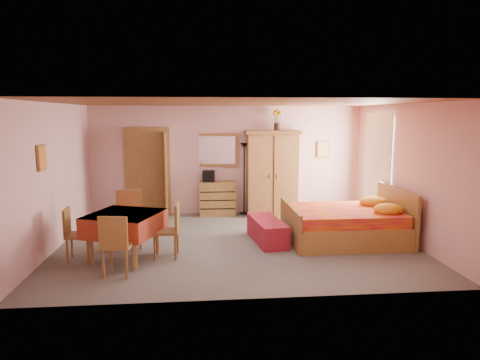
{
  "coord_description": "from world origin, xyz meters",
  "views": [
    {
      "loc": [
        -0.65,
        -7.77,
        2.39
      ],
      "look_at": [
        0.1,
        0.3,
        1.15
      ],
      "focal_mm": 32.0,
      "sensor_mm": 36.0,
      "label": 1
    }
  ],
  "objects": [
    {
      "name": "ceiling",
      "position": [
        0.0,
        0.0,
        2.6
      ],
      "size": [
        6.5,
        6.5,
        0.0
      ],
      "primitive_type": "plane",
      "rotation": [
        3.14,
        0.0,
        0.0
      ],
      "color": "brown",
      "rests_on": "wall_back"
    },
    {
      "name": "window",
      "position": [
        3.21,
        1.2,
        1.45
      ],
      "size": [
        0.08,
        1.4,
        1.95
      ],
      "primitive_type": "cube",
      "color": "white",
      "rests_on": "wall_right"
    },
    {
      "name": "bench",
      "position": [
        0.59,
        0.01,
        0.21
      ],
      "size": [
        0.64,
        1.33,
        0.43
      ],
      "primitive_type": "cube",
      "rotation": [
        0.0,
        0.0,
        0.13
      ],
      "color": "maroon",
      "rests_on": "floor"
    },
    {
      "name": "sunflower_vase",
      "position": [
        1.16,
        2.27,
        2.27
      ],
      "size": [
        0.21,
        0.21,
        0.49
      ],
      "primitive_type": "cube",
      "rotation": [
        0.0,
        0.0,
        0.06
      ],
      "color": "gold",
      "rests_on": "wardrobe"
    },
    {
      "name": "chair_east",
      "position": [
        -1.24,
        -0.7,
        0.46
      ],
      "size": [
        0.44,
        0.44,
        0.93
      ],
      "primitive_type": "cube",
      "rotation": [
        0.0,
        0.0,
        1.51
      ],
      "color": "brown",
      "rests_on": "floor"
    },
    {
      "name": "stereo",
      "position": [
        -0.46,
        2.3,
        0.95
      ],
      "size": [
        0.3,
        0.23,
        0.27
      ],
      "primitive_type": "cube",
      "rotation": [
        0.0,
        0.0,
        -0.05
      ],
      "color": "black",
      "rests_on": "chest_of_drawers"
    },
    {
      "name": "dining_table",
      "position": [
        -1.91,
        -0.75,
        0.39
      ],
      "size": [
        1.37,
        1.37,
        0.78
      ],
      "primitive_type": "cube",
      "rotation": [
        0.0,
        0.0,
        -0.35
      ],
      "color": "maroon",
      "rests_on": "floor"
    },
    {
      "name": "wall_mirror",
      "position": [
        -0.25,
        2.49,
        1.55
      ],
      "size": [
        1.01,
        0.12,
        0.8
      ],
      "primitive_type": "cube",
      "rotation": [
        0.0,
        0.0,
        -0.07
      ],
      "color": "white",
      "rests_on": "wall_back"
    },
    {
      "name": "picture_left",
      "position": [
        -3.22,
        -0.6,
        1.7
      ],
      "size": [
        0.04,
        0.32,
        0.42
      ],
      "primitive_type": "cube",
      "color": "orange",
      "rests_on": "wall_left"
    },
    {
      "name": "wall_front",
      "position": [
        0.0,
        -2.5,
        1.3
      ],
      "size": [
        6.5,
        0.1,
        2.6
      ],
      "primitive_type": "cube",
      "color": "#D89C9C",
      "rests_on": "floor"
    },
    {
      "name": "chair_north",
      "position": [
        -1.95,
        -0.05,
        0.51
      ],
      "size": [
        0.52,
        0.52,
        1.02
      ],
      "primitive_type": "cube",
      "rotation": [
        0.0,
        0.0,
        3.28
      ],
      "color": "#A26D37",
      "rests_on": "floor"
    },
    {
      "name": "chest_of_drawers",
      "position": [
        -0.25,
        2.28,
        0.41
      ],
      "size": [
        0.87,
        0.44,
        0.81
      ],
      "primitive_type": "cube",
      "rotation": [
        0.0,
        0.0,
        -0.01
      ],
      "color": "olive",
      "rests_on": "floor"
    },
    {
      "name": "floor",
      "position": [
        0.0,
        0.0,
        0.0
      ],
      "size": [
        6.5,
        6.5,
        0.0
      ],
      "primitive_type": "plane",
      "color": "slate",
      "rests_on": "ground"
    },
    {
      "name": "chair_west",
      "position": [
        -2.67,
        -0.72,
        0.44
      ],
      "size": [
        0.42,
        0.42,
        0.88
      ],
      "primitive_type": "cube",
      "rotation": [
        0.0,
        0.0,
        -1.51
      ],
      "color": "#A26736",
      "rests_on": "floor"
    },
    {
      "name": "wardrobe",
      "position": [
        1.04,
        2.18,
        1.01
      ],
      "size": [
        1.31,
        0.7,
        2.02
      ],
      "primitive_type": "cube",
      "rotation": [
        0.0,
        0.0,
        -0.02
      ],
      "color": "#AA6D39",
      "rests_on": "floor"
    },
    {
      "name": "chair_south",
      "position": [
        -1.9,
        -1.44,
        0.47
      ],
      "size": [
        0.48,
        0.48,
        0.94
      ],
      "primitive_type": "cube",
      "rotation": [
        0.0,
        0.0,
        -0.14
      ],
      "color": "olive",
      "rests_on": "floor"
    },
    {
      "name": "floor_lamp",
      "position": [
        0.39,
        2.35,
        0.86
      ],
      "size": [
        0.22,
        0.22,
        1.73
      ],
      "primitive_type": "cube",
      "rotation": [
        0.0,
        0.0,
        -0.01
      ],
      "color": "black",
      "rests_on": "floor"
    },
    {
      "name": "picture_back",
      "position": [
        2.35,
        2.47,
        1.55
      ],
      "size": [
        0.3,
        0.04,
        0.4
      ],
      "primitive_type": "cube",
      "color": "#D8BF59",
      "rests_on": "wall_back"
    },
    {
      "name": "wall_left",
      "position": [
        -3.25,
        0.0,
        1.3
      ],
      "size": [
        0.1,
        5.0,
        2.6
      ],
      "primitive_type": "cube",
      "color": "#D89C9C",
      "rests_on": "floor"
    },
    {
      "name": "bed",
      "position": [
        2.06,
        -0.05,
        0.5
      ],
      "size": [
        2.18,
        1.72,
        1.01
      ],
      "primitive_type": "cube",
      "rotation": [
        0.0,
        0.0,
        -0.0
      ],
      "color": "red",
      "rests_on": "floor"
    },
    {
      "name": "doorway",
      "position": [
        -1.9,
        2.47,
        1.02
      ],
      "size": [
        1.06,
        0.12,
        2.15
      ],
      "primitive_type": "cube",
      "color": "#9E6B35",
      "rests_on": "floor"
    },
    {
      "name": "wall_right",
      "position": [
        3.25,
        0.0,
        1.3
      ],
      "size": [
        0.1,
        5.0,
        2.6
      ],
      "primitive_type": "cube",
      "color": "#D89C9C",
      "rests_on": "floor"
    },
    {
      "name": "wall_back",
      "position": [
        0.0,
        2.5,
        1.3
      ],
      "size": [
        6.5,
        0.1,
        2.6
      ],
      "primitive_type": "cube",
      "color": "#D89C9C",
      "rests_on": "floor"
    }
  ]
}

